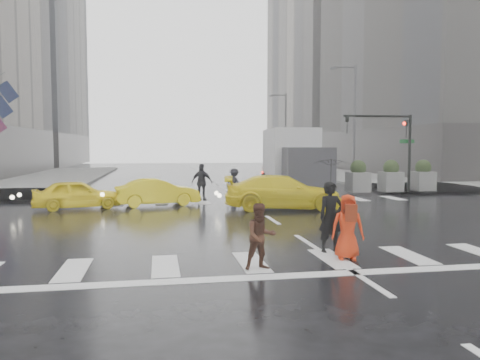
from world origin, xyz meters
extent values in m
plane|color=black|center=(0.00, 0.00, 0.00)|extent=(120.00, 120.00, 0.00)
cube|color=slate|center=(19.50, 17.50, 0.07)|extent=(35.00, 35.00, 0.15)
cube|color=gray|center=(29.00, 56.00, 18.00)|extent=(26.00, 26.00, 36.00)
cube|color=#2B2826|center=(29.00, 56.00, 2.20)|extent=(26.05, 26.05, 4.40)
cylinder|color=black|center=(10.00, 8.00, 2.25)|extent=(0.16, 0.16, 4.50)
cylinder|color=black|center=(8.00, 8.00, 4.40)|extent=(4.00, 0.12, 0.12)
imported|color=black|center=(9.75, 8.00, 3.70)|extent=(0.16, 0.20, 1.00)
imported|color=black|center=(6.20, 8.00, 3.90)|extent=(0.16, 0.20, 1.00)
sphere|color=#FF190C|center=(9.65, 8.00, 4.00)|extent=(0.20, 0.20, 0.20)
cube|color=#0C561D|center=(10.00, 8.30, 3.00)|extent=(0.90, 0.03, 0.22)
cylinder|color=#59595B|center=(11.00, 18.00, 4.50)|extent=(0.20, 0.20, 9.00)
cylinder|color=#59595B|center=(10.10, 18.00, 8.80)|extent=(1.80, 0.12, 0.12)
cube|color=#59595B|center=(9.20, 18.00, 8.70)|extent=(0.50, 0.22, 0.15)
cylinder|color=#59595B|center=(11.00, 38.00, 4.50)|extent=(0.20, 0.20, 9.00)
cylinder|color=#59595B|center=(10.10, 38.00, 8.80)|extent=(1.80, 0.12, 0.12)
cube|color=#59595B|center=(9.20, 38.00, 8.70)|extent=(0.50, 0.22, 0.15)
cube|color=slate|center=(7.00, 8.20, 0.70)|extent=(1.10, 1.10, 1.10)
sphere|color=black|center=(7.00, 8.20, 1.50)|extent=(0.90, 0.90, 0.90)
cube|color=slate|center=(9.00, 8.20, 0.70)|extent=(1.10, 1.10, 1.10)
sphere|color=black|center=(9.00, 8.20, 1.50)|extent=(0.90, 0.90, 0.90)
cube|color=slate|center=(11.00, 8.20, 0.70)|extent=(1.10, 1.10, 1.10)
sphere|color=black|center=(11.00, 8.20, 1.50)|extent=(0.90, 0.90, 0.90)
cube|color=#10193E|center=(-14.80, 18.50, 5.45)|extent=(1.54, 0.02, 1.66)
cube|color=#10193E|center=(-14.80, 20.00, 6.65)|extent=(1.54, 0.02, 1.66)
imported|color=black|center=(0.21, -5.33, 0.91)|extent=(0.70, 0.50, 1.81)
imported|color=black|center=(0.21, -5.33, 1.99)|extent=(1.06, 1.08, 0.88)
imported|color=#3F2316|center=(-1.92, -6.68, 0.74)|extent=(0.78, 0.65, 1.47)
imported|color=red|center=(0.33, -6.13, 0.79)|extent=(0.87, 0.69, 1.57)
cube|color=maroon|center=(0.33, -6.31, 1.15)|extent=(0.31, 0.23, 0.40)
imported|color=black|center=(-2.00, 6.52, 0.93)|extent=(1.27, 1.09, 1.86)
imported|color=black|center=(-0.13, 7.97, 0.77)|extent=(1.11, 1.06, 1.53)
imported|color=yellow|center=(-7.61, 4.54, 0.63)|extent=(3.94, 2.23, 1.26)
imported|color=yellow|center=(-4.18, 5.02, 0.62)|extent=(3.94, 1.99, 1.24)
imported|color=yellow|center=(1.17, 2.84, 0.73)|extent=(4.74, 2.75, 1.47)
cube|color=silver|center=(3.81, 11.02, 2.27)|extent=(2.66, 5.09, 2.99)
cube|color=#313035|center=(3.81, 7.48, 1.38)|extent=(2.55, 1.99, 2.55)
cube|color=black|center=(3.81, 7.48, 2.16)|extent=(2.21, 1.00, 1.00)
cylinder|color=black|center=(2.65, 7.26, 0.50)|extent=(0.31, 1.00, 1.00)
cylinder|color=black|center=(4.97, 7.26, 0.50)|extent=(0.31, 1.00, 1.00)
cylinder|color=black|center=(2.65, 9.69, 0.50)|extent=(0.31, 1.00, 1.00)
cylinder|color=black|center=(4.97, 9.69, 0.50)|extent=(0.31, 1.00, 1.00)
cylinder|color=black|center=(2.65, 12.79, 0.50)|extent=(0.31, 1.00, 1.00)
cylinder|color=black|center=(4.97, 12.79, 0.50)|extent=(0.31, 1.00, 1.00)
camera|label=1|loc=(-4.13, -16.60, 2.72)|focal=35.00mm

